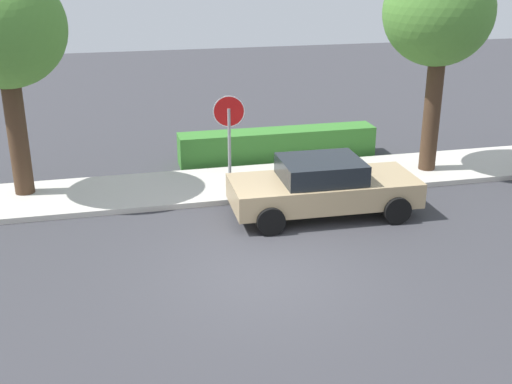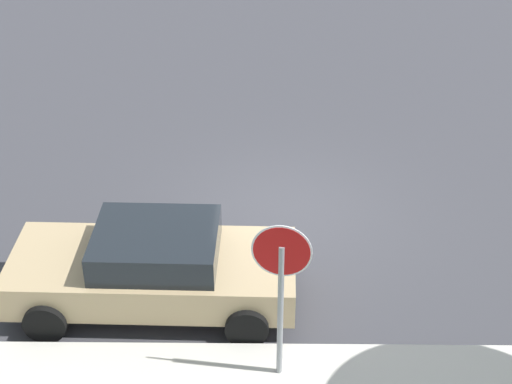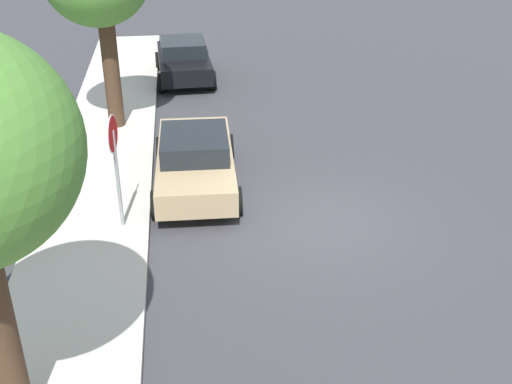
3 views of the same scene
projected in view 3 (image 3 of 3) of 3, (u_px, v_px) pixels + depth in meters
The scene contains 6 objects.
ground_plane at pixel (319, 222), 13.93m from camera, with size 60.00×60.00×0.00m, color #38383D.
sidewalk_curb at pixel (89, 234), 13.38m from camera, with size 32.00×2.51×0.14m, color beige.
stop_sign at pixel (115, 154), 12.79m from camera, with size 0.77×0.13×2.61m.
parked_car_tan at pixel (195, 159), 15.14m from camera, with size 4.39×2.06×1.36m.
parked_car_black at pixel (184, 59), 22.38m from camera, with size 3.90×2.08×1.36m.
front_yard_hedge at pixel (8, 177), 14.87m from camera, with size 5.89×0.85×0.91m.
Camera 3 is at (-11.74, 2.80, 7.13)m, focal length 45.00 mm.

